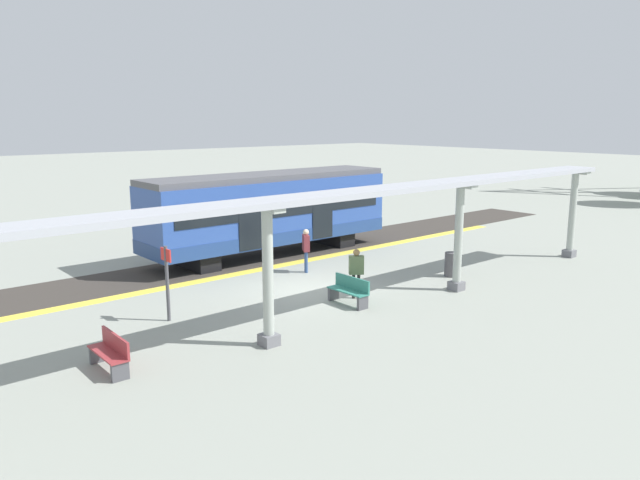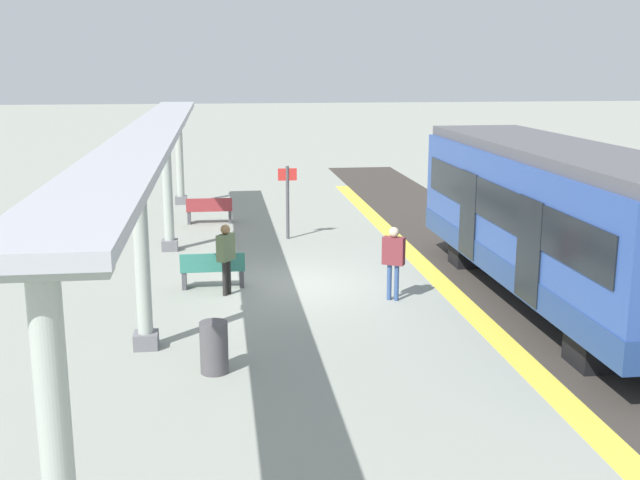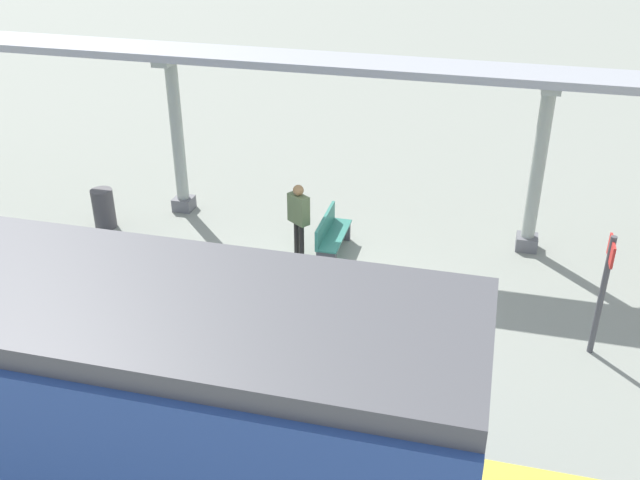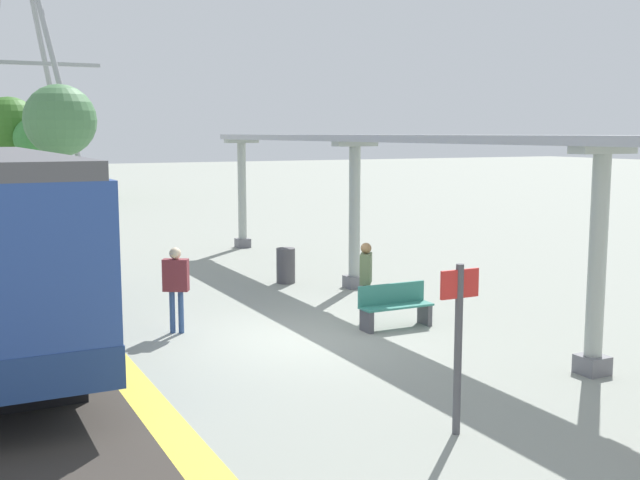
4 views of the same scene
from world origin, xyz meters
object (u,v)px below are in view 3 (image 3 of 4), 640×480
canopy_pillar_second (538,169)px  trash_bin (104,209)px  bench_near_end (331,235)px  platform_info_sign (604,284)px  canopy_pillar_third (177,135)px  passenger_waiting_near_edge (184,303)px  train_near_carriage (9,388)px  passenger_by_the_benches (299,213)px

canopy_pillar_second → trash_bin: bearing=97.8°
bench_near_end → platform_info_sign: 5.58m
canopy_pillar_third → bench_near_end: 4.26m
canopy_pillar_third → platform_info_sign: (-3.44, -8.88, -0.51)m
passenger_waiting_near_edge → platform_info_sign: bearing=-75.0°
canopy_pillar_third → trash_bin: 2.30m
platform_info_sign → passenger_waiting_near_edge: size_ratio=1.32×
canopy_pillar_third → passenger_waiting_near_edge: canopy_pillar_third is taller
canopy_pillar_third → platform_info_sign: 9.54m
trash_bin → train_near_carriage: bearing=-157.9°
passenger_waiting_near_edge → bench_near_end: bearing=-20.6°
train_near_carriage → passenger_by_the_benches: size_ratio=6.75×
canopy_pillar_third → passenger_waiting_near_edge: 5.75m
bench_near_end → trash_bin: bearing=90.4°
train_near_carriage → canopy_pillar_second: canopy_pillar_second is taller
bench_near_end → platform_info_sign: platform_info_sign is taller
passenger_waiting_near_edge → canopy_pillar_second: bearing=-46.5°
passenger_by_the_benches → bench_near_end: bearing=-62.1°
canopy_pillar_third → passenger_waiting_near_edge: bearing=-155.7°
passenger_waiting_near_edge → trash_bin: bearing=43.1°
trash_bin → platform_info_sign: (-2.19, -10.22, 0.88)m
canopy_pillar_second → bench_near_end: 4.39m
train_near_carriage → canopy_pillar_third: bearing=10.7°
canopy_pillar_second → passenger_waiting_near_edge: 7.59m
passenger_waiting_near_edge → canopy_pillar_third: bearing=24.3°
train_near_carriage → bench_near_end: size_ratio=7.35×
train_near_carriage → passenger_waiting_near_edge: (3.34, -0.73, -0.79)m
canopy_pillar_third → bench_near_end: (-1.22, -3.83, -1.39)m
canopy_pillar_third → train_near_carriage: bearing=-169.3°
canopy_pillar_second → bench_near_end: size_ratio=2.41×
train_near_carriage → canopy_pillar_second: size_ratio=3.05×
platform_info_sign → passenger_waiting_near_edge: (-1.75, 6.53, -0.29)m
trash_bin → passenger_waiting_near_edge: bearing=-136.9°
train_near_carriage → trash_bin: size_ratio=12.28×
trash_bin → passenger_waiting_near_edge: (-3.94, -3.69, 0.59)m
passenger_waiting_near_edge → passenger_by_the_benches: size_ratio=1.02×
canopy_pillar_second → platform_info_sign: bearing=-162.8°
train_near_carriage → passenger_waiting_near_edge: bearing=-12.4°
canopy_pillar_second → bench_near_end: (-1.22, 3.98, -1.39)m
canopy_pillar_third → passenger_by_the_benches: 3.68m
train_near_carriage → trash_bin: train_near_carriage is taller
bench_near_end → trash_bin: 5.18m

